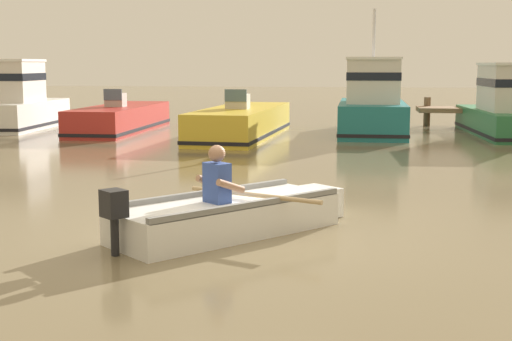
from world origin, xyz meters
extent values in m
plane|color=#7A6B4C|center=(0.00, 0.00, 0.00)|extent=(120.00, 120.00, 0.00)
cylinder|color=brown|center=(4.04, 16.94, 0.52)|extent=(0.24, 0.24, 1.03)
cube|color=white|center=(-0.25, -0.28, 0.22)|extent=(2.89, 3.04, 0.44)
cube|color=white|center=(0.91, 1.00, 0.22)|extent=(0.72, 0.70, 0.42)
cube|color=gray|center=(-0.63, 0.06, 0.47)|extent=(2.09, 2.32, 0.08)
cube|color=gray|center=(0.13, -0.62, 0.47)|extent=(2.09, 2.32, 0.08)
cube|color=white|center=(-0.31, -0.36, 0.40)|extent=(0.94, 0.88, 0.06)
cylinder|color=black|center=(-1.35, -1.51, 0.27)|extent=(0.14, 0.14, 0.54)
cube|color=black|center=(-1.35, -1.51, 0.62)|extent=(0.37, 0.37, 0.32)
cube|color=#334C99|center=(-0.35, -0.40, 0.70)|extent=(0.40, 0.39, 0.52)
sphere|color=#9E7051|center=(-0.35, -0.40, 1.08)|extent=(0.22, 0.22, 0.22)
cylinder|color=#9E7051|center=(-0.48, -0.21, 0.68)|extent=(0.35, 0.38, 0.23)
cylinder|color=#9E7051|center=(-0.15, -0.50, 0.68)|extent=(0.35, 0.38, 0.23)
cylinder|color=tan|center=(0.10, -0.12, 0.50)|extent=(1.85, 0.86, 0.06)
cube|color=white|center=(-9.90, 13.97, 0.47)|extent=(1.93, 4.88, 0.94)
cube|color=black|center=(-9.90, 13.97, 0.17)|extent=(1.98, 4.93, 0.10)
cube|color=silver|center=(-9.88, 13.54, 1.62)|extent=(1.42, 2.08, 1.35)
cube|color=black|center=(-9.88, 13.54, 1.79)|extent=(1.45, 2.11, 0.24)
cube|color=white|center=(-9.88, 13.54, 2.33)|extent=(1.49, 2.19, 0.08)
cube|color=#B72D28|center=(-6.25, 13.51, 0.42)|extent=(1.73, 6.11, 0.84)
cube|color=black|center=(-6.25, 13.51, 0.15)|extent=(1.77, 6.15, 0.10)
cube|color=#B2ADA3|center=(-6.25, 13.06, 1.06)|extent=(0.60, 0.50, 0.44)
cube|color=slate|center=(-6.25, 12.80, 1.24)|extent=(0.60, 0.04, 0.36)
cube|color=gold|center=(-1.97, 12.10, 0.45)|extent=(2.36, 6.73, 0.90)
cube|color=black|center=(-1.97, 12.10, 0.16)|extent=(2.40, 6.77, 0.10)
cube|color=beige|center=(-2.00, 11.60, 1.12)|extent=(0.69, 0.55, 0.44)
cube|color=slate|center=(-2.02, 11.34, 1.30)|extent=(0.66, 0.09, 0.36)
cube|color=#1E727A|center=(1.99, 13.72, 0.51)|extent=(2.08, 5.26, 1.01)
cube|color=black|center=(1.99, 13.72, 0.18)|extent=(2.12, 5.30, 0.10)
cube|color=silver|center=(1.99, 13.25, 1.68)|extent=(1.60, 2.22, 1.33)
cube|color=black|center=(1.99, 13.25, 1.84)|extent=(1.63, 2.25, 0.24)
cube|color=white|center=(1.99, 13.25, 2.38)|extent=(1.68, 2.33, 0.08)
cylinder|color=silver|center=(1.99, 13.59, 2.46)|extent=(0.10, 0.10, 2.90)
cube|color=#287042|center=(6.10, 13.85, 0.40)|extent=(2.19, 5.87, 0.79)
cube|color=black|center=(6.10, 13.85, 0.14)|extent=(2.23, 5.92, 0.10)
cube|color=silver|center=(6.13, 13.33, 1.48)|extent=(1.60, 2.50, 1.38)
cube|color=black|center=(6.13, 13.33, 1.66)|extent=(1.64, 2.53, 0.24)
cube|color=white|center=(6.13, 13.33, 2.21)|extent=(1.68, 2.63, 0.08)
camera|label=1|loc=(1.36, -9.30, 2.22)|focal=50.03mm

